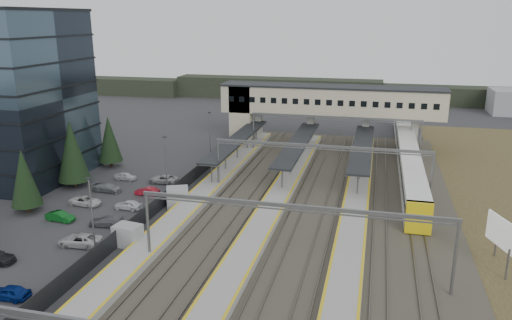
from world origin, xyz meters
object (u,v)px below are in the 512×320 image
(relay_cabin_near, at_px, (128,235))
(train, at_px, (407,151))
(relay_cabin_far, at_px, (178,197))
(footbridge, at_px, (315,103))
(billboard, at_px, (504,236))

(relay_cabin_near, xyz_separation_m, train, (29.66, 39.11, 0.92))
(relay_cabin_far, distance_m, footbridge, 38.43)
(relay_cabin_near, relative_size, billboard, 0.54)
(relay_cabin_far, distance_m, train, 39.81)
(train, xyz_separation_m, billboard, (7.20, -35.12, 1.21))
(footbridge, bearing_deg, relay_cabin_near, -105.72)
(footbridge, xyz_separation_m, billboard, (23.49, -43.48, -4.67))
(relay_cabin_near, distance_m, billboard, 37.13)
(relay_cabin_far, height_order, train, train)
(train, bearing_deg, relay_cabin_near, -127.17)
(footbridge, bearing_deg, billboard, -61.61)
(relay_cabin_far, bearing_deg, billboard, -12.19)
(footbridge, bearing_deg, relay_cabin_far, -109.54)
(relay_cabin_near, bearing_deg, footbridge, 74.28)
(relay_cabin_near, height_order, relay_cabin_far, relay_cabin_far)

